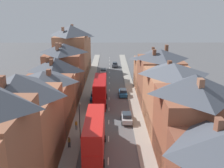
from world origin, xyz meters
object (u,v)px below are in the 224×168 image
(car_parked_right_a, at_px, (123,92))
(street_lamp, at_px, (80,119))
(pedestrian_mid_right, at_px, (76,125))
(double_decker_bus_mid_street, at_px, (100,91))
(double_decker_bus_lead, at_px, (95,135))
(car_parked_left_a, at_px, (103,71))
(car_near_blue, at_px, (127,117))
(car_near_silver, at_px, (115,65))
(car_mid_black, at_px, (95,96))
(pedestrian_mid_left, at_px, (69,142))

(car_parked_right_a, height_order, street_lamp, street_lamp)
(pedestrian_mid_right, bearing_deg, double_decker_bus_mid_street, 74.56)
(double_decker_bus_lead, distance_m, car_parked_left_a, 44.34)
(car_near_blue, relative_size, car_near_silver, 1.08)
(double_decker_bus_lead, relative_size, car_mid_black, 2.70)
(double_decker_bus_mid_street, xyz_separation_m, car_near_silver, (3.61, 34.46, -2.00))
(pedestrian_mid_right, xyz_separation_m, street_lamp, (0.94, -2.69, 2.21))
(car_parked_left_a, distance_m, pedestrian_mid_right, 37.43)
(car_near_silver, height_order, car_parked_right_a, car_near_silver)
(double_decker_bus_lead, xyz_separation_m, car_parked_left_a, (0.01, 44.30, -1.98))
(double_decker_bus_mid_street, xyz_separation_m, car_mid_black, (-1.29, 2.62, -2.01))
(double_decker_bus_lead, height_order, car_near_silver, double_decker_bus_lead)
(car_parked_left_a, bearing_deg, car_mid_black, -93.32)
(pedestrian_mid_left, relative_size, street_lamp, 0.29)
(car_near_blue, xyz_separation_m, pedestrian_mid_left, (-8.60, -8.74, 0.18))
(car_near_blue, distance_m, street_lamp, 9.76)
(double_decker_bus_mid_street, distance_m, pedestrian_mid_left, 18.17)
(car_parked_right_a, bearing_deg, car_near_blue, -90.00)
(car_parked_left_a, bearing_deg, double_decker_bus_lead, -90.01)
(car_parked_left_a, xyz_separation_m, pedestrian_mid_right, (-3.39, -37.27, 0.20))
(car_parked_left_a, relative_size, street_lamp, 0.80)
(car_mid_black, bearing_deg, pedestrian_mid_left, -96.73)
(double_decker_bus_lead, height_order, car_near_blue, double_decker_bus_lead)
(pedestrian_mid_right, bearing_deg, car_parked_right_a, 64.20)
(car_near_blue, bearing_deg, car_mid_black, 118.17)
(car_parked_left_a, relative_size, pedestrian_mid_right, 2.75)
(car_parked_left_a, bearing_deg, car_near_blue, -81.80)
(car_mid_black, bearing_deg, car_near_blue, -61.83)
(double_decker_bus_mid_street, bearing_deg, car_mid_black, 116.26)
(double_decker_bus_mid_street, bearing_deg, street_lamp, -99.29)
(double_decker_bus_lead, xyz_separation_m, car_near_blue, (4.91, 10.29, -1.97))
(car_parked_right_a, xyz_separation_m, pedestrian_mid_left, (-8.60, -22.61, 0.22))
(double_decker_bus_mid_street, height_order, car_mid_black, double_decker_bus_mid_street)
(double_decker_bus_lead, xyz_separation_m, car_mid_black, (-1.29, 21.87, -2.01))
(double_decker_bus_lead, bearing_deg, pedestrian_mid_left, 157.15)
(car_mid_black, height_order, pedestrian_mid_left, pedestrian_mid_left)
(car_parked_right_a, xyz_separation_m, street_lamp, (-7.35, -19.83, 2.43))
(car_near_blue, relative_size, pedestrian_mid_right, 2.55)
(car_parked_right_a, distance_m, pedestrian_mid_left, 24.19)
(double_decker_bus_mid_street, bearing_deg, pedestrian_mid_left, -101.77)
(car_near_silver, xyz_separation_m, street_lamp, (-6.05, -49.38, 2.43))
(pedestrian_mid_right, bearing_deg, car_mid_black, 82.00)
(car_parked_left_a, xyz_separation_m, pedestrian_mid_left, (-3.70, -42.74, 0.20))
(car_near_silver, relative_size, car_parked_left_a, 0.86)
(car_parked_left_a, height_order, street_lamp, street_lamp)
(double_decker_bus_mid_street, bearing_deg, car_parked_left_a, 89.98)
(car_parked_left_a, xyz_separation_m, car_mid_black, (-1.30, -22.43, -0.03))
(pedestrian_mid_left, bearing_deg, car_parked_right_a, 69.18)
(double_decker_bus_lead, bearing_deg, car_mid_black, 93.38)
(car_mid_black, bearing_deg, double_decker_bus_lead, -86.62)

